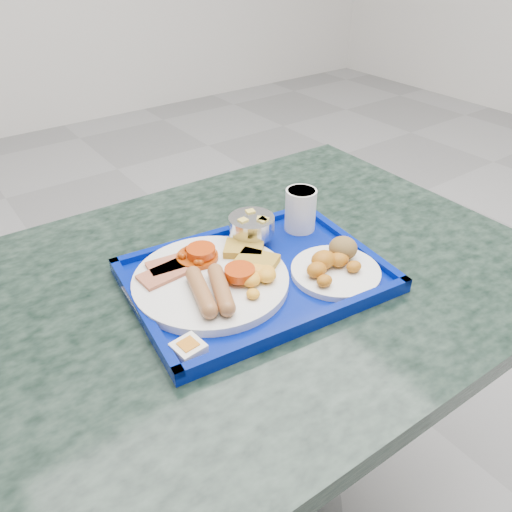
{
  "coord_description": "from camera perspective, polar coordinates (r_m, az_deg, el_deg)",
  "views": [
    {
      "loc": [
        -1.02,
        -0.84,
        1.29
      ],
      "look_at": [
        -0.59,
        -0.26,
        0.81
      ],
      "focal_mm": 35.0,
      "sensor_mm": 36.0,
      "label": 1
    }
  ],
  "objects": [
    {
      "name": "jam_packet",
      "position": [
        0.75,
        -7.73,
        -10.37
      ],
      "size": [
        0.05,
        0.05,
        0.02
      ],
      "rotation": [
        0.0,
        0.0,
        0.1
      ],
      "color": "white",
      "rests_on": "tray"
    },
    {
      "name": "floor",
      "position": [
        1.85,
        10.09,
        -11.12
      ],
      "size": [
        6.0,
        6.0,
        0.0
      ],
      "primitive_type": "plane",
      "color": "gray",
      "rests_on": "ground"
    },
    {
      "name": "table",
      "position": [
        1.03,
        -3.13,
        -11.61
      ],
      "size": [
        1.22,
        0.83,
        0.75
      ],
      "rotation": [
        0.0,
        0.0,
        -0.03
      ],
      "color": "slate",
      "rests_on": "floor"
    },
    {
      "name": "fruit_bowl",
      "position": [
        0.96,
        -0.48,
        3.43
      ],
      "size": [
        0.09,
        0.09,
        0.06
      ],
      "color": "#B7B8BA",
      "rests_on": "tray"
    },
    {
      "name": "knife",
      "position": [
        0.83,
        -13.09,
        -6.26
      ],
      "size": [
        0.02,
        0.16,
        0.0
      ],
      "primitive_type": "cube",
      "rotation": [
        0.0,
        0.0,
        -0.09
      ],
      "color": "#B7B8BA",
      "rests_on": "tray"
    },
    {
      "name": "spoon",
      "position": [
        0.88,
        -11.34,
        -3.45
      ],
      "size": [
        0.07,
        0.17,
        0.01
      ],
      "rotation": [
        0.0,
        0.0,
        0.31
      ],
      "color": "#B7B8BA",
      "rests_on": "tray"
    },
    {
      "name": "tray",
      "position": [
        0.9,
        0.0,
        -2.42
      ],
      "size": [
        0.48,
        0.37,
        0.03
      ],
      "rotation": [
        0.0,
        0.0,
        -0.12
      ],
      "color": "#021686",
      "rests_on": "table"
    },
    {
      "name": "juice_cup",
      "position": [
        1.01,
        5.11,
        5.43
      ],
      "size": [
        0.06,
        0.06,
        0.09
      ],
      "color": "white",
      "rests_on": "tray"
    },
    {
      "name": "main_plate",
      "position": [
        0.87,
        -4.58,
        -2.37
      ],
      "size": [
        0.27,
        0.27,
        0.04
      ],
      "rotation": [
        0.0,
        0.0,
        -0.43
      ],
      "color": "white",
      "rests_on": "tray"
    },
    {
      "name": "bread_plate",
      "position": [
        0.9,
        9.04,
        -0.99
      ],
      "size": [
        0.16,
        0.16,
        0.05
      ],
      "rotation": [
        0.0,
        0.0,
        -0.16
      ],
      "color": "white",
      "rests_on": "tray"
    }
  ]
}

